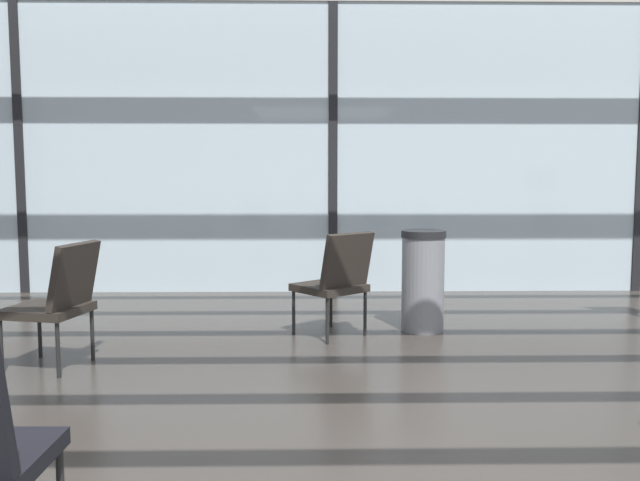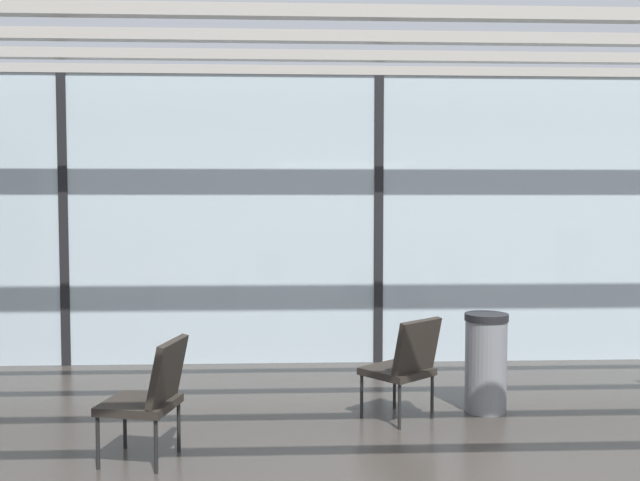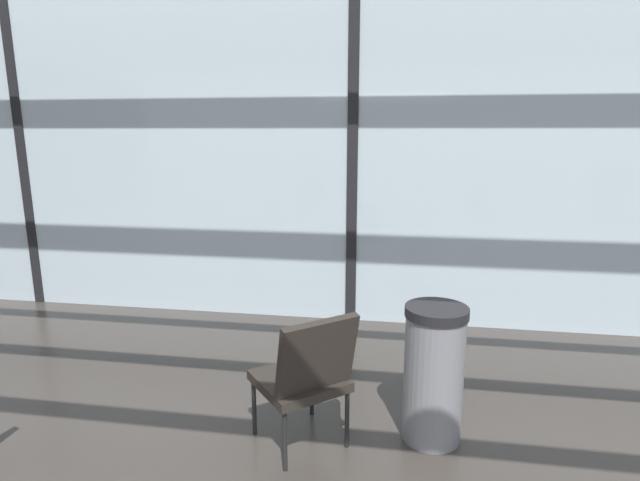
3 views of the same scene
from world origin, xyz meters
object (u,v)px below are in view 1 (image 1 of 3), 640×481
lounge_chair_1 (337,278)px  lounge_chair_2 (58,297)px  trash_bin (423,280)px  parked_airplane (342,140)px

lounge_chair_1 → lounge_chair_2: bearing=-16.9°
lounge_chair_2 → trash_bin: 2.89m
lounge_chair_1 → lounge_chair_2: same height
parked_airplane → lounge_chair_1: 8.25m
lounge_chair_2 → lounge_chair_1: bearing=125.7°
lounge_chair_1 → trash_bin: lounge_chair_1 is taller
parked_airplane → lounge_chair_1: bearing=-93.2°
lounge_chair_1 → lounge_chair_2: size_ratio=1.00×
parked_airplane → trash_bin: size_ratio=13.23×
parked_airplane → lounge_chair_2: 9.37m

